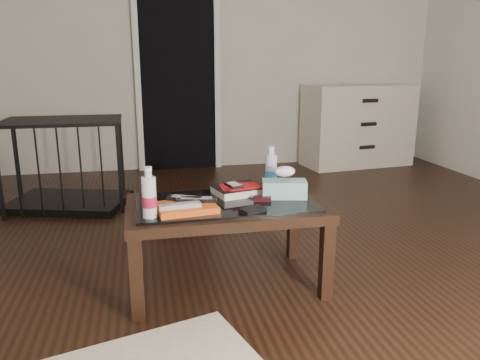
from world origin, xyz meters
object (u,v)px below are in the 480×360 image
at_px(coffee_table, 225,213).
at_px(dresser, 357,126).
at_px(tissue_box, 284,189).
at_px(water_bottle_left, 149,192).
at_px(pet_crate, 67,179).
at_px(water_bottle_right, 271,167).
at_px(textbook, 238,190).

relative_size(coffee_table, dresser, 0.80).
distance_m(coffee_table, tissue_box, 0.34).
relative_size(dresser, water_bottle_left, 5.25).
xyz_separation_m(dresser, water_bottle_left, (-2.37, -2.77, 0.13)).
height_order(pet_crate, water_bottle_right, pet_crate).
relative_size(pet_crate, water_bottle_right, 4.34).
bearing_deg(tissue_box, coffee_table, -164.89).
xyz_separation_m(coffee_table, tissue_box, (0.32, 0.01, 0.11)).
distance_m(textbook, water_bottle_right, 0.25).
bearing_deg(pet_crate, water_bottle_left, -54.47).
bearing_deg(water_bottle_left, pet_crate, 109.24).
height_order(dresser, water_bottle_left, dresser).
bearing_deg(coffee_table, pet_crate, 121.81).
bearing_deg(tissue_box, dresser, 69.96).
distance_m(coffee_table, pet_crate, 1.93).
distance_m(textbook, tissue_box, 0.25).
bearing_deg(pet_crate, coffee_table, -41.89).
bearing_deg(water_bottle_right, tissue_box, -84.87).
xyz_separation_m(pet_crate, water_bottle_left, (0.63, -1.80, 0.35)).
bearing_deg(tissue_box, pet_crate, 142.19).
bearing_deg(textbook, pet_crate, 112.26).
bearing_deg(dresser, textbook, -134.13).
relative_size(dresser, pet_crate, 1.21).
bearing_deg(textbook, dresser, 38.80).
bearing_deg(coffee_table, water_bottle_left, -155.98).
relative_size(dresser, water_bottle_right, 5.25).
bearing_deg(tissue_box, water_bottle_right, 107.88).
xyz_separation_m(dresser, textbook, (-1.90, -2.48, 0.03)).
height_order(pet_crate, water_bottle_left, pet_crate).
distance_m(dresser, textbook, 3.13).
bearing_deg(dresser, water_bottle_right, -131.93).
xyz_separation_m(water_bottle_right, tissue_box, (0.02, -0.20, -0.07)).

